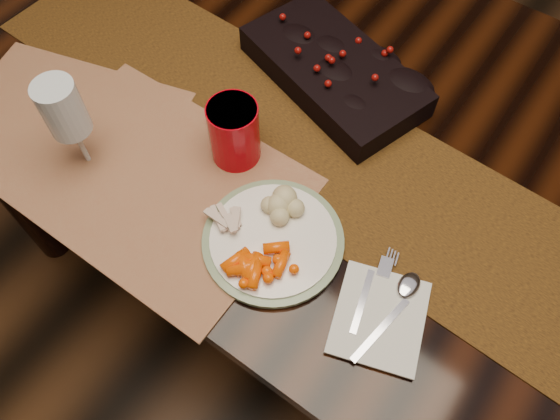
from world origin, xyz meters
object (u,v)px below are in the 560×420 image
Objects in this scene: dining_table at (357,226)px; centerpiece at (334,68)px; placemat_main at (157,183)px; turkey_shreds at (225,218)px; baby_carrots at (265,262)px; red_cup at (234,132)px; mashed_potatoes at (280,201)px; napkin at (380,317)px; wine_glass at (72,127)px; dinner_plate at (273,240)px.

dining_table is 0.44m from centerpiece.
turkey_shreds is at bearing 1.54° from placemat_main.
centerpiece is 0.75× the size of placemat_main.
red_cup reaches higher than baby_carrots.
turkey_shreds is 0.61× the size of red_cup.
mashed_potatoes is 0.25m from napkin.
napkin reaches higher than dining_table.
dining_table is 4.81× the size of centerpiece.
placemat_main is 0.17m from red_cup.
red_cup reaches higher than turkey_shreds.
placemat_main is at bearing -178.15° from turkey_shreds.
mashed_potatoes is at bearing 17.71° from wine_glass.
napkin is (0.33, -0.38, -0.03)m from centerpiece.
dinner_plate is at bearing 13.67° from turkey_shreds.
placemat_main is at bearing -107.59° from centerpiece.
napkin is at bearing -48.84° from centerpiece.
centerpiece is 0.50m from napkin.
wine_glass is (-0.38, -0.06, 0.09)m from dinner_plate.
red_cup is 0.27m from wine_glass.
centerpiece is at bearing 58.43° from wine_glass.
dining_table is 18.47× the size of baby_carrots.
placemat_main is 2.09× the size of dinner_plate.
dinner_plate is at bearing 9.02° from wine_glass.
wine_glass is at bearing -178.09° from baby_carrots.
turkey_shreds reaches higher than napkin.
dinner_plate is 0.05m from baby_carrots.
napkin reaches higher than placemat_main.
centerpiece is 3.03× the size of red_cup.
mashed_potatoes reaches higher than turkey_shreds.
dinner_plate reaches higher than napkin.
baby_carrots is (0.13, -0.41, -0.01)m from centerpiece.
placemat_main is 4.05× the size of red_cup.
dinner_plate is at bearing -33.90° from red_cup.
centerpiece is 2.35× the size of napkin.
centerpiece is 4.95× the size of turkey_shreds.
turkey_shreds is at bearing -59.23° from red_cup.
centerpiece is 0.32m from mashed_potatoes.
turkey_shreds is 0.39× the size of wine_glass.
placemat_main is at bearing 13.97° from wine_glass.
centerpiece is at bearing 106.51° from mashed_potatoes.
mashed_potatoes reaches higher than placemat_main.
baby_carrots is 1.29× the size of turkey_shreds.
mashed_potatoes reaches higher than napkin.
mashed_potatoes is (-0.05, -0.26, 0.42)m from dining_table.
dinner_plate is 0.07m from mashed_potatoes.
centerpiece is 1.57× the size of dinner_plate.
wine_glass is at bearing -170.98° from dinner_plate.
napkin is (0.45, 0.01, 0.00)m from placemat_main.
wine_glass is at bearing -141.72° from red_cup.
wine_glass reaches higher than napkin.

